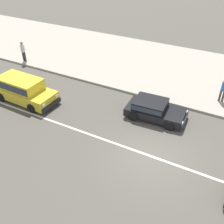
{
  "coord_description": "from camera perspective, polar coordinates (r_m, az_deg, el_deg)",
  "views": [
    {
      "loc": [
        2.73,
        -9.36,
        9.45
      ],
      "look_at": [
        -3.03,
        1.51,
        0.8
      ],
      "focal_mm": 42.0,
      "sensor_mm": 36.0,
      "label": 1
    }
  ],
  "objects": [
    {
      "name": "kerb_strip",
      "position": [
        21.7,
        18.07,
        7.73
      ],
      "size": [
        68.0,
        10.0,
        0.15
      ],
      "primitive_type": "cube",
      "color": "#ADA393",
      "rests_on": "ground"
    },
    {
      "name": "pedestrian_near_clock",
      "position": [
        18.16,
        23.16,
        4.76
      ],
      "size": [
        0.34,
        0.34,
        1.65
      ],
      "color": "#4C4238",
      "rests_on": "kerb_strip"
    },
    {
      "name": "minivan_yellow_0",
      "position": [
        18.17,
        -18.85,
        4.82
      ],
      "size": [
        4.5,
        1.98,
        1.56
      ],
      "color": "yellow",
      "rests_on": "ground"
    },
    {
      "name": "ground_plane",
      "position": [
        13.58,
        8.46,
        -9.49
      ],
      "size": [
        160.0,
        160.0,
        0.0
      ],
      "primitive_type": "plane",
      "color": "#544F47"
    },
    {
      "name": "hatchback_black_3",
      "position": [
        15.88,
        9.04,
        0.7
      ],
      "size": [
        3.65,
        2.01,
        1.1
      ],
      "color": "black",
      "rests_on": "ground"
    },
    {
      "name": "pedestrian_mid_kerb",
      "position": [
        23.55,
        -18.83,
        12.65
      ],
      "size": [
        0.34,
        0.34,
        1.72
      ],
      "color": "#333338",
      "rests_on": "kerb_strip"
    },
    {
      "name": "lane_centre_stripe",
      "position": [
        13.57,
        8.47,
        -9.48
      ],
      "size": [
        50.4,
        0.14,
        0.01
      ],
      "primitive_type": "cube",
      "color": "silver",
      "rests_on": "ground"
    }
  ]
}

